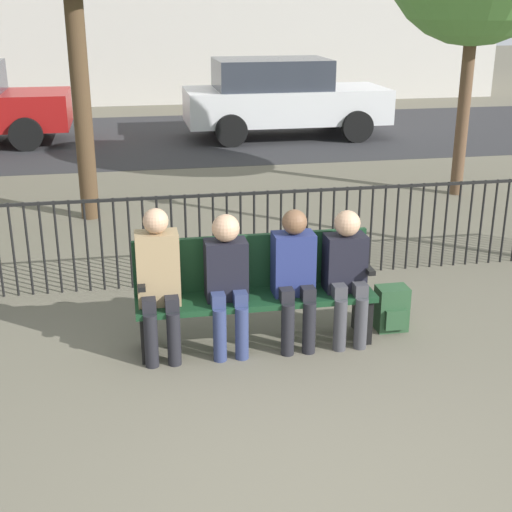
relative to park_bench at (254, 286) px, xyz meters
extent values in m
cube|color=#14381E|center=(0.00, -0.08, -0.08)|extent=(1.99, 0.45, 0.05)
cube|color=#14381E|center=(0.00, 0.11, 0.18)|extent=(1.99, 0.05, 0.47)
cube|color=black|center=(-0.94, -0.08, -0.30)|extent=(0.06, 0.38, 0.40)
cube|color=black|center=(0.94, -0.08, -0.30)|extent=(0.06, 0.38, 0.40)
cube|color=black|center=(-0.94, -0.08, 0.15)|extent=(0.06, 0.38, 0.04)
cube|color=black|center=(0.94, -0.08, 0.15)|extent=(0.06, 0.38, 0.04)
cylinder|color=black|center=(-0.89, -0.30, -0.28)|extent=(0.11, 0.11, 0.45)
cylinder|color=black|center=(-0.71, -0.30, -0.28)|extent=(0.11, 0.11, 0.45)
cube|color=black|center=(-0.89, -0.20, 0.00)|extent=(0.11, 0.20, 0.12)
cube|color=black|center=(-0.71, -0.20, 0.00)|extent=(0.11, 0.20, 0.12)
cube|color=#997F59|center=(-0.80, -0.08, 0.25)|extent=(0.34, 0.22, 0.60)
sphere|color=tan|center=(-0.80, -0.10, 0.65)|extent=(0.20, 0.20, 0.20)
cylinder|color=navy|center=(-0.34, -0.30, -0.28)|extent=(0.11, 0.11, 0.45)
cylinder|color=navy|center=(-0.16, -0.30, -0.28)|extent=(0.11, 0.11, 0.45)
cube|color=navy|center=(-0.34, -0.20, 0.00)|extent=(0.11, 0.20, 0.12)
cube|color=navy|center=(-0.16, -0.20, 0.00)|extent=(0.11, 0.20, 0.12)
cube|color=black|center=(-0.25, -0.08, 0.20)|extent=(0.34, 0.22, 0.50)
sphere|color=tan|center=(-0.25, -0.10, 0.56)|extent=(0.22, 0.22, 0.22)
cylinder|color=black|center=(0.22, -0.30, -0.28)|extent=(0.11, 0.11, 0.45)
cylinder|color=black|center=(0.40, -0.30, -0.28)|extent=(0.11, 0.11, 0.45)
cube|color=black|center=(0.22, -0.20, 0.00)|extent=(0.11, 0.20, 0.12)
cube|color=black|center=(0.40, -0.20, 0.00)|extent=(0.11, 0.20, 0.12)
cube|color=navy|center=(0.31, -0.08, 0.21)|extent=(0.34, 0.22, 0.53)
sphere|color=brown|center=(0.31, -0.10, 0.58)|extent=(0.20, 0.20, 0.20)
cylinder|color=#3D3D42|center=(0.67, -0.30, -0.28)|extent=(0.11, 0.11, 0.45)
cylinder|color=#3D3D42|center=(0.85, -0.30, -0.28)|extent=(0.11, 0.11, 0.45)
cube|color=#3D3D42|center=(0.67, -0.20, 0.00)|extent=(0.11, 0.20, 0.12)
cube|color=#3D3D42|center=(0.85, -0.20, 0.00)|extent=(0.11, 0.20, 0.12)
cube|color=black|center=(0.76, -0.08, 0.19)|extent=(0.34, 0.22, 0.48)
sphere|color=tan|center=(0.76, -0.10, 0.54)|extent=(0.22, 0.22, 0.22)
cube|color=#284C2D|center=(1.23, -0.01, -0.30)|extent=(0.27, 0.20, 0.40)
cube|color=#284C2D|center=(1.23, -0.13, -0.36)|extent=(0.19, 0.04, 0.18)
cylinder|color=black|center=(-2.12, 1.40, -0.03)|extent=(0.02, 0.02, 0.95)
cylinder|color=black|center=(-1.98, 1.40, -0.03)|extent=(0.02, 0.02, 0.95)
cylinder|color=black|center=(-1.84, 1.40, -0.03)|extent=(0.02, 0.02, 0.95)
cylinder|color=black|center=(-1.70, 1.40, -0.03)|extent=(0.02, 0.02, 0.95)
cylinder|color=black|center=(-1.56, 1.40, -0.03)|extent=(0.02, 0.02, 0.95)
cylinder|color=black|center=(-1.42, 1.40, -0.03)|extent=(0.02, 0.02, 0.95)
cylinder|color=black|center=(-1.28, 1.40, -0.03)|extent=(0.02, 0.02, 0.95)
cylinder|color=black|center=(-1.14, 1.40, -0.03)|extent=(0.02, 0.02, 0.95)
cylinder|color=black|center=(-1.00, 1.40, -0.03)|extent=(0.02, 0.02, 0.95)
cylinder|color=black|center=(-0.86, 1.40, -0.03)|extent=(0.02, 0.02, 0.95)
cylinder|color=black|center=(-0.72, 1.40, -0.03)|extent=(0.02, 0.02, 0.95)
cylinder|color=black|center=(-0.58, 1.40, -0.03)|extent=(0.02, 0.02, 0.95)
cylinder|color=black|center=(-0.44, 1.40, -0.03)|extent=(0.02, 0.02, 0.95)
cylinder|color=black|center=(-0.30, 1.40, -0.03)|extent=(0.02, 0.02, 0.95)
cylinder|color=black|center=(-0.16, 1.40, -0.03)|extent=(0.02, 0.02, 0.95)
cylinder|color=black|center=(-0.02, 1.40, -0.03)|extent=(0.02, 0.02, 0.95)
cylinder|color=black|center=(0.12, 1.40, -0.03)|extent=(0.02, 0.02, 0.95)
cylinder|color=black|center=(0.26, 1.40, -0.03)|extent=(0.02, 0.02, 0.95)
cylinder|color=black|center=(0.40, 1.40, -0.03)|extent=(0.02, 0.02, 0.95)
cylinder|color=black|center=(0.54, 1.40, -0.03)|extent=(0.02, 0.02, 0.95)
cylinder|color=black|center=(0.68, 1.40, -0.03)|extent=(0.02, 0.02, 0.95)
cylinder|color=black|center=(0.82, 1.40, -0.03)|extent=(0.02, 0.02, 0.95)
cylinder|color=black|center=(0.96, 1.40, -0.03)|extent=(0.02, 0.02, 0.95)
cylinder|color=black|center=(1.10, 1.40, -0.03)|extent=(0.02, 0.02, 0.95)
cylinder|color=black|center=(1.24, 1.40, -0.03)|extent=(0.02, 0.02, 0.95)
cylinder|color=black|center=(1.38, 1.40, -0.03)|extent=(0.02, 0.02, 0.95)
cylinder|color=black|center=(1.52, 1.40, -0.03)|extent=(0.02, 0.02, 0.95)
cylinder|color=black|center=(1.66, 1.40, -0.03)|extent=(0.02, 0.02, 0.95)
cylinder|color=black|center=(1.80, 1.40, -0.03)|extent=(0.02, 0.02, 0.95)
cylinder|color=black|center=(1.94, 1.40, -0.03)|extent=(0.02, 0.02, 0.95)
cylinder|color=black|center=(2.08, 1.40, -0.03)|extent=(0.02, 0.02, 0.95)
cylinder|color=black|center=(2.22, 1.40, -0.03)|extent=(0.02, 0.02, 0.95)
cylinder|color=black|center=(2.36, 1.40, -0.03)|extent=(0.02, 0.02, 0.95)
cylinder|color=black|center=(2.50, 1.40, -0.03)|extent=(0.02, 0.02, 0.95)
cylinder|color=black|center=(2.64, 1.40, -0.03)|extent=(0.02, 0.02, 0.95)
cylinder|color=black|center=(2.78, 1.40, -0.03)|extent=(0.02, 0.02, 0.95)
cylinder|color=black|center=(2.92, 1.40, -0.03)|extent=(0.02, 0.02, 0.95)
cylinder|color=black|center=(3.06, 1.40, -0.03)|extent=(0.02, 0.02, 0.95)
cube|color=black|center=(0.00, 1.40, 0.43)|extent=(9.00, 0.03, 0.03)
cylinder|color=brown|center=(3.89, 4.26, 0.86)|extent=(0.18, 0.18, 2.71)
cylinder|color=#4C3823|center=(-1.49, 4.02, 1.14)|extent=(0.24, 0.24, 3.29)
cube|color=#2B2B2D|center=(0.00, 9.71, -0.50)|extent=(24.00, 6.00, 0.01)
cube|color=silver|center=(2.42, 9.35, 0.17)|extent=(4.20, 1.70, 0.70)
cube|color=#2D333D|center=(2.10, 9.35, 0.82)|extent=(2.31, 1.56, 0.60)
cylinder|color=black|center=(3.72, 8.48, -0.18)|extent=(0.64, 0.20, 0.64)
cylinder|color=black|center=(3.72, 10.22, -0.18)|extent=(0.64, 0.20, 0.64)
cylinder|color=black|center=(1.11, 8.48, -0.18)|extent=(0.64, 0.20, 0.64)
cylinder|color=black|center=(1.11, 10.22, -0.18)|extent=(0.64, 0.20, 0.64)
cylinder|color=black|center=(-2.83, 8.82, -0.18)|extent=(0.64, 0.20, 0.64)
cylinder|color=black|center=(-2.83, 10.56, -0.18)|extent=(0.64, 0.20, 0.64)
camera|label=1|loc=(-1.01, -5.44, 2.27)|focal=50.00mm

